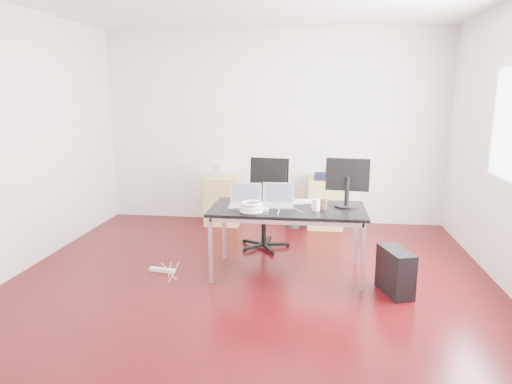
# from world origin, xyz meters

# --- Properties ---
(room_shell) EXTENTS (5.00, 5.00, 5.00)m
(room_shell) POSITION_xyz_m (0.04, 0.00, 1.40)
(room_shell) COLOR #350609
(room_shell) RESTS_ON ground
(desk) EXTENTS (1.60, 0.80, 0.73)m
(desk) POSITION_xyz_m (0.36, 0.38, 0.68)
(desk) COLOR black
(desk) RESTS_ON ground
(office_chair) EXTENTS (0.54, 0.56, 1.08)m
(office_chair) POSITION_xyz_m (0.03, 1.28, 0.61)
(office_chair) COLOR black
(office_chair) RESTS_ON ground
(filing_cabinet_left) EXTENTS (0.50, 0.50, 0.70)m
(filing_cabinet_left) POSITION_xyz_m (-0.70, 2.23, 0.35)
(filing_cabinet_left) COLOR tan
(filing_cabinet_left) RESTS_ON ground
(filing_cabinet_right) EXTENTS (0.50, 0.50, 0.70)m
(filing_cabinet_right) POSITION_xyz_m (0.79, 2.23, 0.35)
(filing_cabinet_right) COLOR tan
(filing_cabinet_right) RESTS_ON ground
(pc_tower) EXTENTS (0.33, 0.49, 0.44)m
(pc_tower) POSITION_xyz_m (1.42, 0.02, 0.22)
(pc_tower) COLOR black
(pc_tower) RESTS_ON ground
(wastebasket) EXTENTS (0.28, 0.28, 0.28)m
(wastebasket) POSITION_xyz_m (0.34, 2.15, 0.14)
(wastebasket) COLOR black
(wastebasket) RESTS_ON ground
(power_strip) EXTENTS (0.31, 0.10, 0.04)m
(power_strip) POSITION_xyz_m (-0.99, 0.26, 0.02)
(power_strip) COLOR white
(power_strip) RESTS_ON ground
(laptop_left) EXTENTS (0.34, 0.27, 0.23)m
(laptop_left) POSITION_xyz_m (-0.09, 0.39, 0.79)
(laptop_left) COLOR silver
(laptop_left) RESTS_ON desk
(laptop_right) EXTENTS (0.34, 0.26, 0.23)m
(laptop_right) POSITION_xyz_m (0.24, 0.44, 0.79)
(laptop_right) COLOR silver
(laptop_right) RESTS_ON desk
(monitor) EXTENTS (0.45, 0.26, 0.51)m
(monitor) POSITION_xyz_m (0.97, 0.51, 1.01)
(monitor) COLOR black
(monitor) RESTS_ON desk
(keyboard) EXTENTS (0.46, 0.29, 0.02)m
(keyboard) POSITION_xyz_m (0.54, 0.65, 0.74)
(keyboard) COLOR white
(keyboard) RESTS_ON desk
(cup_white) EXTENTS (0.10, 0.10, 0.12)m
(cup_white) POSITION_xyz_m (0.65, 0.30, 0.79)
(cup_white) COLOR white
(cup_white) RESTS_ON desk
(cup_brown) EXTENTS (0.09, 0.09, 0.10)m
(cup_brown) POSITION_xyz_m (0.72, 0.37, 0.78)
(cup_brown) COLOR #57301D
(cup_brown) RESTS_ON desk
(cable_coil) EXTENTS (0.24, 0.24, 0.11)m
(cable_coil) POSITION_xyz_m (0.01, 0.14, 0.78)
(cable_coil) COLOR white
(cable_coil) RESTS_ON desk
(power_adapter) EXTENTS (0.07, 0.07, 0.03)m
(power_adapter) POSITION_xyz_m (0.13, 0.20, 0.74)
(power_adapter) COLOR white
(power_adapter) RESTS_ON desk
(speaker) EXTENTS (0.10, 0.09, 0.18)m
(speaker) POSITION_xyz_m (-0.80, 2.20, 0.79)
(speaker) COLOR #9E9E9E
(speaker) RESTS_ON filing_cabinet_left
(navy_garment) EXTENTS (0.31, 0.26, 0.09)m
(navy_garment) POSITION_xyz_m (0.78, 2.20, 0.74)
(navy_garment) COLOR black
(navy_garment) RESTS_ON filing_cabinet_right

